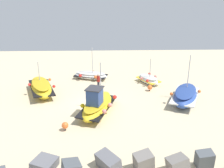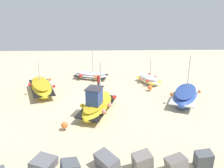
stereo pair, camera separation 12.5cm
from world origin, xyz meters
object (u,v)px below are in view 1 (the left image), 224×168
object	(u,v)px
person_walking	(98,81)
mooring_buoy_1	(65,125)
mooring_buoy_0	(150,87)
fishing_boat_1	(185,95)
fishing_boat_4	(148,79)
fishing_boat_3	(98,105)
fishing_boat_2	(41,88)
fishing_boat_0	(91,75)

from	to	relation	value
person_walking	mooring_buoy_1	bearing A→B (deg)	115.22
person_walking	mooring_buoy_0	xyz separation A→B (m)	(-5.20, 0.70, -0.56)
fishing_boat_1	fishing_boat_4	world-z (taller)	fishing_boat_1
fishing_boat_3	person_walking	distance (m)	5.46
fishing_boat_4	mooring_buoy_0	world-z (taller)	fishing_boat_4
fishing_boat_2	fishing_boat_4	distance (m)	11.34
fishing_boat_4	mooring_buoy_1	size ratio (longest dim) A/B	5.22
person_walking	mooring_buoy_1	distance (m)	8.43
fishing_boat_2	person_walking	bearing A→B (deg)	79.89
fishing_boat_1	fishing_boat_0	bearing A→B (deg)	-102.55
fishing_boat_4	person_walking	size ratio (longest dim) A/B	2.06
fishing_boat_3	person_walking	bearing A→B (deg)	-161.30
mooring_buoy_1	fishing_boat_4	bearing A→B (deg)	-128.13
mooring_buoy_1	person_walking	bearing A→B (deg)	-105.20
mooring_buoy_0	mooring_buoy_1	world-z (taller)	mooring_buoy_1
fishing_boat_0	mooring_buoy_1	size ratio (longest dim) A/B	6.57
fishing_boat_0	fishing_boat_1	world-z (taller)	fishing_boat_1
fishing_boat_0	fishing_boat_1	bearing A→B (deg)	158.52
fishing_boat_0	mooring_buoy_1	world-z (taller)	fishing_boat_0
fishing_boat_2	fishing_boat_3	distance (m)	7.11
fishing_boat_0	fishing_boat_2	distance (m)	6.40
fishing_boat_0	fishing_boat_4	distance (m)	6.66
fishing_boat_2	fishing_boat_3	world-z (taller)	fishing_boat_3
fishing_boat_4	person_walking	bearing A→B (deg)	80.35
mooring_buoy_0	person_walking	bearing A→B (deg)	-7.66
fishing_boat_3	fishing_boat_4	size ratio (longest dim) A/B	1.64
fishing_boat_2	person_walking	distance (m)	5.66
fishing_boat_2	fishing_boat_3	bearing A→B (deg)	30.91
fishing_boat_0	mooring_buoy_0	distance (m)	7.41
mooring_buoy_1	fishing_boat_2	bearing A→B (deg)	-64.66
fishing_boat_4	person_walking	world-z (taller)	fishing_boat_4
fishing_boat_0	fishing_boat_4	world-z (taller)	fishing_boat_0
fishing_boat_2	mooring_buoy_0	size ratio (longest dim) A/B	8.90
fishing_boat_1	mooring_buoy_0	distance (m)	3.92
person_walking	mooring_buoy_0	world-z (taller)	person_walking
mooring_buoy_0	fishing_boat_2	bearing A→B (deg)	1.87
fishing_boat_4	mooring_buoy_1	world-z (taller)	fishing_boat_4
fishing_boat_1	fishing_boat_3	distance (m)	8.01
fishing_boat_2	fishing_boat_3	size ratio (longest dim) A/B	1.02
fishing_boat_2	mooring_buoy_1	distance (m)	7.83
fishing_boat_3	fishing_boat_0	bearing A→B (deg)	-155.18
fishing_boat_1	person_walking	bearing A→B (deg)	-88.71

